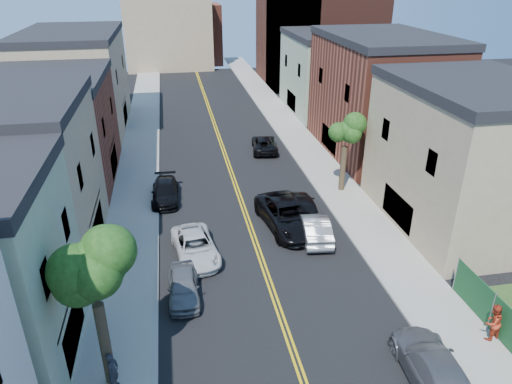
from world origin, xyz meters
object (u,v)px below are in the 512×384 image
silver_car_right (314,226)px  dark_car_right_far (264,144)px  grey_car_left (183,286)px  black_car_right (302,206)px  white_pickup (195,247)px  black_car_left (165,192)px  pedestrian_left (113,371)px  pedestrian_right (493,322)px  grey_car_right (434,368)px  black_suv_lane (288,215)px

silver_car_right → dark_car_right_far: (0.00, 16.01, -0.11)m
grey_car_left → black_car_right: size_ratio=0.82×
dark_car_right_far → white_pickup: bearing=73.2°
white_pickup → black_car_left: size_ratio=1.07×
black_car_left → pedestrian_left: bearing=-95.5°
black_car_right → pedestrian_left: bearing=50.7°
pedestrian_right → dark_car_right_far: bearing=-92.3°
silver_car_right → dark_car_right_far: silver_car_right is taller
white_pickup → black_car_left: 8.21m
grey_car_left → grey_car_right: 12.47m
black_car_left → black_suv_lane: (7.97, -5.61, 0.21)m
grey_car_left → dark_car_right_far: grey_car_left is taller
dark_car_right_far → grey_car_left: bearing=75.0°
grey_car_left → black_car_right: bearing=41.3°
pedestrian_right → grey_car_left: bearing=-36.6°
black_car_left → black_car_right: size_ratio=0.97×
white_pickup → dark_car_right_far: size_ratio=1.04×
silver_car_right → dark_car_right_far: bearing=-83.6°
black_car_right → silver_car_right: size_ratio=1.01×
black_car_left → dark_car_right_far: bearing=45.5°
grey_car_right → dark_car_right_far: size_ratio=1.12×
grey_car_left → silver_car_right: size_ratio=0.84×
dark_car_right_far → pedestrian_right: bearing=108.7°
black_suv_lane → pedestrian_right: pedestrian_right is taller
grey_car_left → pedestrian_left: bearing=-118.4°
grey_car_right → black_suv_lane: bearing=-74.7°
white_pickup → black_car_left: bearing=94.5°
black_car_right → black_car_left: bearing=-22.7°
grey_car_left → grey_car_right: size_ratio=0.74×
black_car_left → grey_car_right: bearing=-59.1°
dark_car_right_far → black_car_left: bearing=51.0°
white_pickup → black_car_right: 8.45m
dark_car_right_far → pedestrian_right: 26.95m
grey_car_right → white_pickup: bearing=-47.3°
black_car_left → black_car_right: (9.30, -4.35, 0.14)m
black_car_right → dark_car_right_far: black_car_right is taller
black_car_left → black_suv_lane: 9.75m
grey_car_right → black_car_right: black_car_right is taller
silver_car_right → pedestrian_left: bearing=47.8°
silver_car_right → black_suv_lane: size_ratio=0.74×
dark_car_right_far → pedestrian_left: size_ratio=2.80×
white_pickup → grey_car_left: (-0.86, -3.67, -0.02)m
black_car_right → pedestrian_left: 17.29m
black_suv_lane → black_car_left: bearing=137.0°
silver_car_right → black_car_left: bearing=-31.0°
dark_car_right_far → black_suv_lane: bearing=92.1°
pedestrian_right → white_pickup: bearing=-50.0°
white_pickup → black_suv_lane: 6.73m
black_car_left → grey_car_right: size_ratio=0.87×
silver_car_right → black_suv_lane: black_suv_lane is taller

